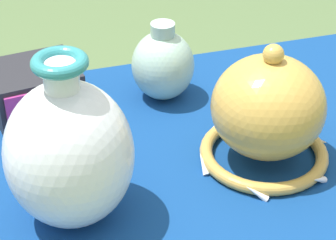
% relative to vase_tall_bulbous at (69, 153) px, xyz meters
% --- Properties ---
extents(display_table, '(1.19, 0.62, 0.69)m').
position_rel_vase_tall_bulbous_xyz_m(display_table, '(0.10, 0.12, -0.20)').
color(display_table, '#38383D').
rests_on(display_table, ground_plane).
extents(vase_tall_bulbous, '(0.19, 0.19, 0.27)m').
position_rel_vase_tall_bulbous_xyz_m(vase_tall_bulbous, '(0.00, 0.00, 0.00)').
color(vase_tall_bulbous, white).
rests_on(vase_tall_bulbous, display_table).
extents(vase_dome_bell, '(0.23, 0.22, 0.22)m').
position_rel_vase_tall_bulbous_xyz_m(vase_dome_bell, '(0.34, 0.05, -0.03)').
color(vase_dome_bell, gold).
rests_on(vase_dome_bell, display_table).
extents(mosaic_tile_box, '(0.17, 0.16, 0.10)m').
position_rel_vase_tall_bulbous_xyz_m(mosaic_tile_box, '(-0.02, 0.31, -0.07)').
color(mosaic_tile_box, '#232328').
rests_on(mosaic_tile_box, display_table).
extents(jar_round_celadon, '(0.12, 0.12, 0.16)m').
position_rel_vase_tall_bulbous_xyz_m(jar_round_celadon, '(0.23, 0.30, -0.05)').
color(jar_round_celadon, '#A8CCB7').
rests_on(jar_round_celadon, display_table).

